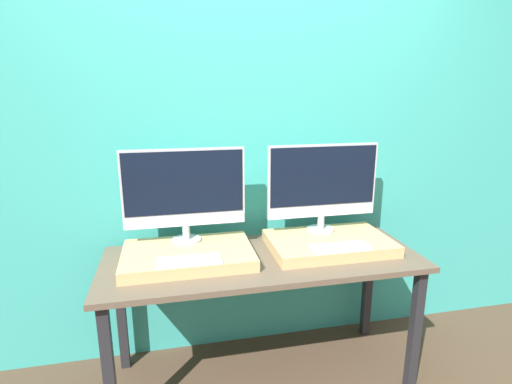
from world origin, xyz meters
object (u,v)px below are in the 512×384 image
object	(u,v)px
keyboard_left	(190,260)
monitor_right	(323,183)
keyboard_right	(340,247)
monitor_left	(184,191)

from	to	relation	value
keyboard_left	monitor_right	size ratio (longest dim) A/B	0.48
keyboard_right	keyboard_left	bearing A→B (deg)	180.00
monitor_left	keyboard_right	size ratio (longest dim) A/B	2.10
keyboard_left	monitor_left	bearing A→B (deg)	90.00
monitor_right	keyboard_right	xyz separation A→B (m)	(0.00, -0.28, -0.28)
keyboard_left	keyboard_right	bearing A→B (deg)	0.00
keyboard_left	keyboard_right	xyz separation A→B (m)	(0.78, 0.00, 0.00)
keyboard_left	monitor_right	bearing A→B (deg)	19.73
monitor_left	keyboard_left	size ratio (longest dim) A/B	2.10
keyboard_right	monitor_right	bearing A→B (deg)	90.00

